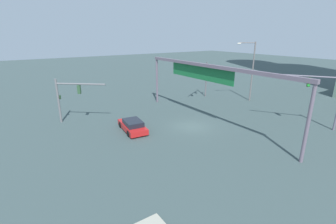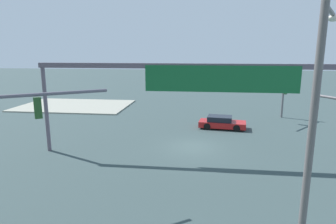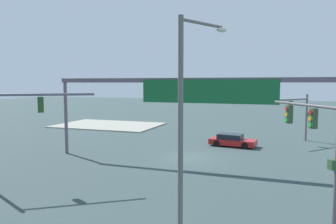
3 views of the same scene
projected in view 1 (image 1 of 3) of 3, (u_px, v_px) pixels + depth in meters
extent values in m
plane|color=#384A4A|center=(192.00, 126.00, 26.25)|extent=(188.74, 188.74, 0.00)
cylinder|color=slate|center=(309.00, 76.00, 24.62)|extent=(5.22, 3.62, 0.16)
cube|color=#275126|center=(309.00, 82.00, 24.78)|extent=(0.41, 0.39, 0.95)
cylinder|color=red|center=(310.00, 80.00, 24.55)|extent=(0.20, 0.16, 0.20)
cylinder|color=orange|center=(309.00, 82.00, 24.64)|extent=(0.20, 0.16, 0.20)
cylinder|color=green|center=(308.00, 85.00, 24.73)|extent=(0.20, 0.16, 0.20)
cylinder|color=slate|center=(59.00, 101.00, 26.80)|extent=(0.23, 0.23, 5.00)
cylinder|color=slate|center=(80.00, 84.00, 25.92)|extent=(3.71, 4.37, 0.18)
cube|color=#2C4F31|center=(79.00, 89.00, 26.13)|extent=(0.40, 0.41, 0.95)
cylinder|color=red|center=(79.00, 87.00, 26.19)|extent=(0.17, 0.19, 0.20)
cylinder|color=orange|center=(80.00, 89.00, 26.28)|extent=(0.17, 0.19, 0.20)
cylinder|color=green|center=(80.00, 92.00, 26.37)|extent=(0.17, 0.19, 0.20)
cube|color=#2C4F31|center=(59.00, 97.00, 26.92)|extent=(0.38, 0.38, 0.44)
cylinder|color=#615D60|center=(206.00, 79.00, 38.33)|extent=(0.19, 0.19, 5.49)
cylinder|color=#615D60|center=(202.00, 66.00, 35.41)|extent=(2.74, 4.41, 0.14)
cube|color=#315132|center=(204.00, 70.00, 36.34)|extent=(0.39, 0.41, 0.95)
cylinder|color=red|center=(205.00, 68.00, 36.19)|extent=(0.15, 0.20, 0.20)
cylinder|color=orange|center=(205.00, 70.00, 36.28)|extent=(0.15, 0.20, 0.20)
cylinder|color=green|center=(204.00, 72.00, 36.37)|extent=(0.15, 0.20, 0.20)
cube|color=#315132|center=(200.00, 71.00, 34.61)|extent=(0.39, 0.41, 0.95)
cylinder|color=red|center=(201.00, 69.00, 34.46)|extent=(0.15, 0.20, 0.20)
cylinder|color=orange|center=(201.00, 71.00, 34.55)|extent=(0.15, 0.20, 0.20)
cylinder|color=green|center=(201.00, 73.00, 34.64)|extent=(0.15, 0.20, 0.20)
cube|color=#315132|center=(207.00, 79.00, 38.24)|extent=(0.36, 0.38, 0.44)
cylinder|color=slate|center=(252.00, 72.00, 35.28)|extent=(0.20, 0.20, 8.64)
cylinder|color=slate|center=(247.00, 43.00, 33.84)|extent=(1.18, 2.23, 0.12)
ellipsoid|color=silver|center=(239.00, 43.00, 33.71)|extent=(0.53, 0.67, 0.20)
cylinder|color=slate|center=(157.00, 81.00, 34.89)|extent=(0.28, 0.28, 6.23)
cylinder|color=slate|center=(308.00, 125.00, 17.97)|extent=(0.28, 0.28, 6.23)
cube|color=slate|center=(210.00, 66.00, 25.41)|extent=(21.91, 0.35, 0.35)
cube|color=#186735|center=(200.00, 72.00, 27.22)|extent=(10.13, 0.08, 1.75)
cube|color=red|center=(132.00, 127.00, 24.98)|extent=(4.61, 2.35, 0.55)
cube|color=black|center=(133.00, 123.00, 24.60)|extent=(2.48, 1.88, 0.50)
cylinder|color=black|center=(121.00, 125.00, 25.80)|extent=(0.66, 0.29, 0.64)
cylinder|color=black|center=(136.00, 122.00, 26.56)|extent=(0.66, 0.29, 0.64)
cylinder|color=black|center=(129.00, 134.00, 23.48)|extent=(0.66, 0.29, 0.64)
cylinder|color=black|center=(145.00, 131.00, 24.24)|extent=(0.66, 0.29, 0.64)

